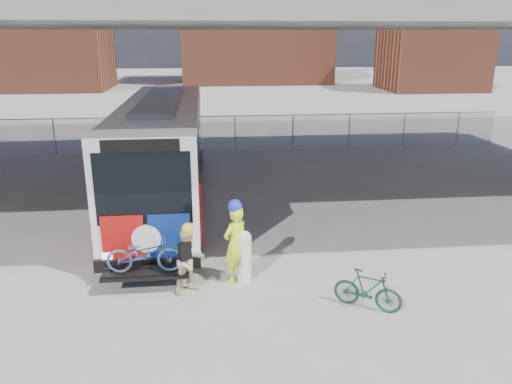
{
  "coord_description": "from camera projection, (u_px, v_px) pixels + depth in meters",
  "views": [
    {
      "loc": [
        -0.51,
        -13.35,
        5.75
      ],
      "look_at": [
        0.83,
        -0.26,
        1.6
      ],
      "focal_mm": 35.0,
      "sensor_mm": 36.0,
      "label": 1
    }
  ],
  "objects": [
    {
      "name": "ground",
      "position": [
        227.0,
        243.0,
        14.45
      ],
      "size": [
        160.0,
        160.0,
        0.0
      ],
      "primitive_type": "plane",
      "color": "#9E9991",
      "rests_on": "ground"
    },
    {
      "name": "bus",
      "position": [
        163.0,
        144.0,
        17.37
      ],
      "size": [
        2.67,
        12.9,
        3.69
      ],
      "color": "silver",
      "rests_on": "ground"
    },
    {
      "name": "overpass",
      "position": [
        218.0,
        10.0,
        16.27
      ],
      "size": [
        40.0,
        16.0,
        7.95
      ],
      "color": "#605E59",
      "rests_on": "ground"
    },
    {
      "name": "chainlink_fence",
      "position": [
        215.0,
        124.0,
        25.4
      ],
      "size": [
        30.0,
        0.06,
        30.0
      ],
      "color": "gray",
      "rests_on": "ground"
    },
    {
      "name": "brick_buildings",
      "position": [
        218.0,
        38.0,
        58.69
      ],
      "size": [
        54.0,
        22.0,
        12.0
      ],
      "color": "brown",
      "rests_on": "ground"
    },
    {
      "name": "bollard",
      "position": [
        244.0,
        254.0,
        12.02
      ],
      "size": [
        0.34,
        0.34,
        1.3
      ],
      "color": "silver",
      "rests_on": "ground"
    },
    {
      "name": "cyclist_hivis",
      "position": [
        235.0,
        243.0,
        11.9
      ],
      "size": [
        0.83,
        0.79,
        2.11
      ],
      "rotation": [
        0.0,
        0.0,
        3.81
      ],
      "color": "#D0FF1A",
      "rests_on": "ground"
    },
    {
      "name": "cyclist_tan",
      "position": [
        189.0,
        260.0,
        11.44
      ],
      "size": [
        0.96,
        0.91,
        1.73
      ],
      "rotation": [
        0.0,
        0.0,
        0.56
      ],
      "color": "#CBBA82",
      "rests_on": "ground"
    },
    {
      "name": "bike_parked",
      "position": [
        368.0,
        290.0,
        10.86
      ],
      "size": [
        1.51,
        1.14,
        0.9
      ],
      "primitive_type": "imported",
      "rotation": [
        0.0,
        0.0,
        1.02
      ],
      "color": "#15412A",
      "rests_on": "ground"
    }
  ]
}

